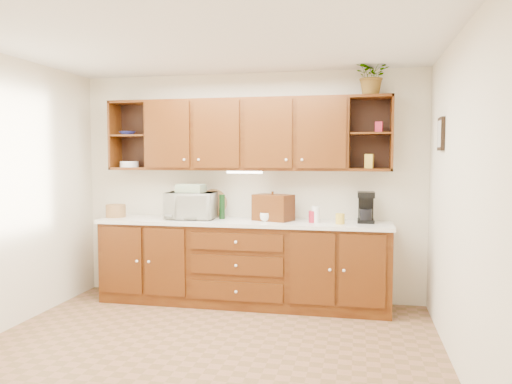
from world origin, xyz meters
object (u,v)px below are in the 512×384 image
at_px(microwave, 191,206).
at_px(coffee_maker, 366,208).
at_px(bread_box, 273,208).
at_px(potted_plant, 373,76).

distance_m(microwave, coffee_maker, 1.94).
relative_size(bread_box, coffee_maker, 1.24).
height_order(microwave, coffee_maker, coffee_maker).
relative_size(microwave, potted_plant, 1.34).
bearing_deg(bread_box, microwave, -156.04).
xyz_separation_m(coffee_maker, potted_plant, (0.05, 0.00, 1.39)).
bearing_deg(potted_plant, bread_box, -177.86).
height_order(bread_box, potted_plant, potted_plant).
xyz_separation_m(microwave, coffee_maker, (1.94, 0.08, 0.01)).
height_order(microwave, bread_box, microwave).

